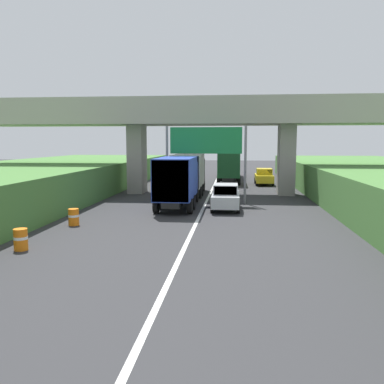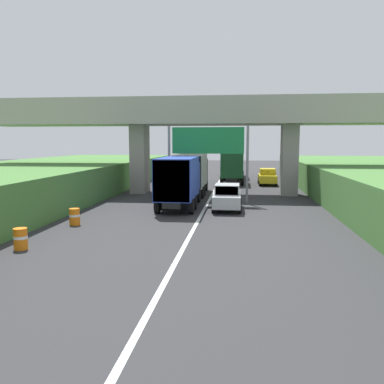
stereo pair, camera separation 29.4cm
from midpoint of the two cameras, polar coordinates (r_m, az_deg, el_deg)
name	(u,v)px [view 1 (the left image)]	position (r m, az deg, el deg)	size (l,w,h in m)	color
lane_centre_stripe	(204,206)	(28.58, 1.46, -1.92)	(0.20, 94.24, 0.01)	white
overpass_bridge	(210,122)	(35.04, 2.36, 9.82)	(40.00, 4.80, 8.12)	#9E998E
overhead_highway_sign	(206,146)	(29.52, 1.68, 6.50)	(5.88, 0.18, 5.62)	slate
truck_red	(230,162)	(51.62, 5.23, 4.19)	(2.44, 7.30, 3.44)	black
truck_green	(229,165)	(44.30, 5.04, 3.73)	(2.44, 7.30, 3.44)	black
truck_black	(189,172)	(34.31, -0.64, 2.82)	(2.44, 7.30, 3.44)	black
truck_blue	(178,180)	(27.37, -2.29, 1.75)	(2.44, 7.30, 3.44)	black
car_silver	(226,197)	(26.73, 4.44, -0.71)	(1.86, 4.10, 1.72)	#B2B5B7
car_yellow	(264,177)	(43.15, 9.89, 2.14)	(1.86, 4.10, 1.72)	gold
construction_barrel_2	(21,239)	(18.29, -23.36, -6.12)	(0.57, 0.57, 0.90)	orange
construction_barrel_3	(74,217)	(22.71, -16.65, -3.37)	(0.57, 0.57, 0.90)	orange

